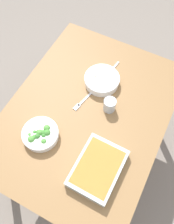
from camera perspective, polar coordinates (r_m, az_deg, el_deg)
name	(u,v)px	position (r m, az deg, el deg)	size (l,w,h in m)	color
ground_plane	(87,152)	(2.07, 0.00, -9.57)	(6.00, 6.00, 0.00)	slate
dining_table	(87,119)	(1.46, 0.00, -1.64)	(1.20, 0.90, 0.74)	olive
stew_bowl	(102,80)	(1.46, 3.62, 7.75)	(0.22, 0.22, 0.06)	white
broccoli_bowl	(40,134)	(1.31, -11.18, -5.28)	(0.20, 0.20, 0.07)	white
baking_dish	(98,168)	(1.23, 2.62, -13.42)	(0.30, 0.22, 0.06)	silver
drink_cup	(109,105)	(1.36, 5.46, 1.62)	(0.07, 0.07, 0.08)	#B2BCC6
spoon_by_stew	(109,73)	(1.53, 5.40, 9.33)	(0.18, 0.04, 0.01)	silver
fork_on_table	(82,102)	(1.41, -1.13, 2.50)	(0.18, 0.06, 0.01)	silver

